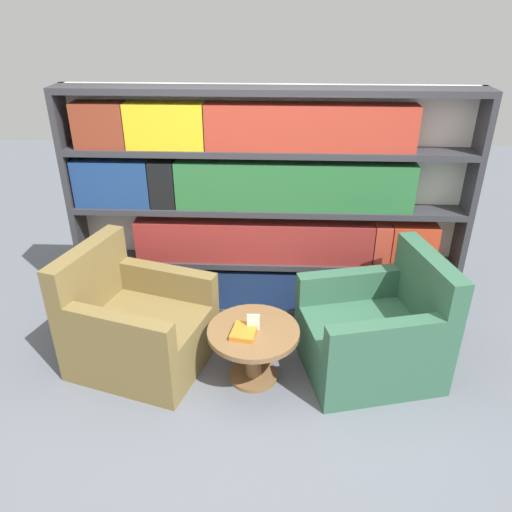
{
  "coord_description": "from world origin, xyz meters",
  "views": [
    {
      "loc": [
        0.08,
        -2.59,
        2.58
      ],
      "look_at": [
        -0.07,
        0.73,
        0.83
      ],
      "focal_mm": 35.0,
      "sensor_mm": 36.0,
      "label": 1
    }
  ],
  "objects": [
    {
      "name": "armchair_right",
      "position": [
        0.84,
        0.48,
        0.31
      ],
      "size": [
        1.11,
        1.02,
        0.94
      ],
      "rotation": [
        0.0,
        0.0,
        -1.33
      ],
      "color": "#336047",
      "rests_on": "ground_plane"
    },
    {
      "name": "coffee_table",
      "position": [
        -0.07,
        0.32,
        0.31
      ],
      "size": [
        0.67,
        0.67,
        0.44
      ],
      "color": "brown",
      "rests_on": "ground_plane"
    },
    {
      "name": "ground_plane",
      "position": [
        0.0,
        0.0,
        0.0
      ],
      "size": [
        14.0,
        14.0,
        0.0
      ],
      "primitive_type": "plane",
      "color": "slate"
    },
    {
      "name": "armchair_left",
      "position": [
        -0.98,
        0.48,
        0.31
      ],
      "size": [
        1.14,
        1.06,
        0.94
      ],
      "rotation": [
        0.0,
        0.0,
        1.28
      ],
      "color": "olive",
      "rests_on": "ground_plane"
    },
    {
      "name": "bookshelf",
      "position": [
        -0.03,
        1.29,
        0.97
      ],
      "size": [
        3.31,
        0.3,
        1.96
      ],
      "color": "silver",
      "rests_on": "ground_plane"
    },
    {
      "name": "stray_book",
      "position": [
        -0.14,
        0.27,
        0.46
      ],
      "size": [
        0.2,
        0.23,
        0.04
      ],
      "color": "orange",
      "rests_on": "coffee_table"
    },
    {
      "name": "table_sign",
      "position": [
        -0.07,
        0.32,
        0.49
      ],
      "size": [
        0.09,
        0.06,
        0.13
      ],
      "color": "black",
      "rests_on": "coffee_table"
    }
  ]
}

